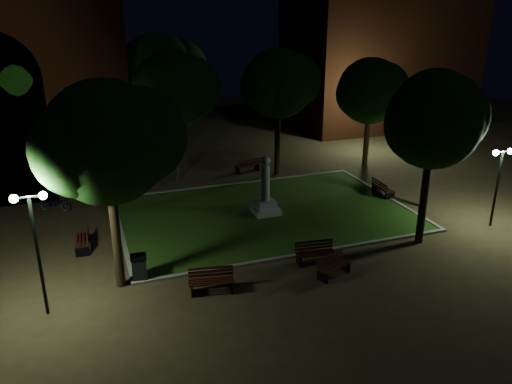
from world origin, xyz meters
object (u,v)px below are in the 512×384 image
bench_west_near (211,281)px  bench_right_side (382,189)px  bench_near_left (315,253)px  bicycle (55,203)px  monument (265,197)px  bench_far_side (248,166)px  trash_bin (139,268)px  bench_left_side (84,240)px  bench_near_right (333,266)px

bench_west_near → bench_right_side: size_ratio=1.04×
bench_near_left → bench_right_side: size_ratio=1.01×
bench_near_left → bicycle: bench_near_left is taller
bench_near_left → bench_right_side: 9.57m
monument → bench_far_side: 7.44m
bench_far_side → monument: bearing=67.3°
bench_right_side → bicycle: bench_right_side is taller
bench_near_left → trash_bin: (-7.41, 1.04, 0.11)m
bench_west_near → trash_bin: bearing=154.4°
bench_left_side → bicycle: 5.53m
bench_left_side → bench_near_left: bearing=65.7°
bench_near_left → bench_left_side: size_ratio=1.01×
bench_near_left → bicycle: 14.82m
bench_left_side → trash_bin: (2.06, -3.74, 0.10)m
monument → bench_near_right: (0.30, -7.12, -0.54)m
bench_near_right → bench_far_side: (1.19, 14.40, 0.03)m
bench_near_left → bench_far_side: bench_near_left is taller
bench_near_left → bench_west_near: bench_west_near is taller
monument → bench_left_side: monument is taller
bench_right_side → bench_left_side: bearing=97.0°
bench_near_right → bench_left_side: size_ratio=0.95×
bench_near_right → trash_bin: 7.95m
bench_right_side → bench_far_side: bearing=43.0°
bench_left_side → bench_far_side: bearing=130.1°
bench_far_side → bicycle: bearing=2.6°
bench_west_near → bench_right_side: bearing=39.7°
bench_left_side → bench_right_side: (16.84, 1.32, -0.00)m
bench_far_side → bicycle: size_ratio=1.04×
bench_right_side → bench_near_right: bearing=138.3°
bench_near_right → bench_right_side: size_ratio=0.95×
bench_near_left → bench_right_side: bearing=46.3°
bench_near_left → bench_left_side: (-9.47, 4.78, 0.01)m
bench_near_right → bicycle: bicycle is taller
bench_west_near → bench_near_right: bearing=5.0°
bench_near_left → bench_left_side: 10.61m
bench_left_side → bench_near_right: bearing=60.4°
bench_left_side → trash_bin: 4.27m
bench_near_left → trash_bin: bearing=178.7°
bench_far_side → bicycle: (-12.18, -2.98, 0.01)m
bicycle → monument: bearing=-86.9°
monument → trash_bin: 8.76m
bench_near_right → bench_far_side: bench_far_side is taller
bench_near_right → bicycle: size_ratio=0.97×
bench_far_side → bicycle: 12.54m
bench_near_right → monument: bearing=71.2°
bench_far_side → bench_near_left: bearing=72.8°
bench_near_left → bicycle: bearing=143.5°
bench_west_near → bench_near_left: bearing=19.6°
bench_near_right → bench_right_side: bench_right_side is taller
bench_near_right → bench_west_near: bearing=153.4°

